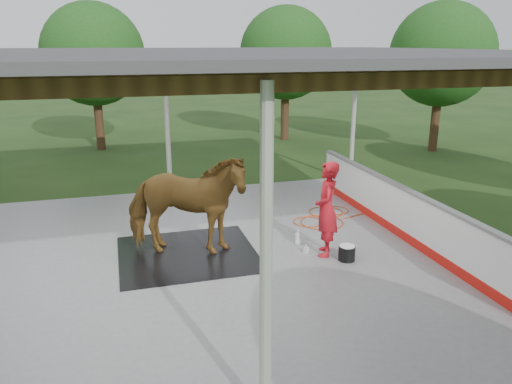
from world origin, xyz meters
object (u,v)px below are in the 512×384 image
object	(u,v)px
handler	(327,209)
wash_bucket	(347,253)
dasher_board	(401,212)
horse	(186,205)

from	to	relation	value
handler	wash_bucket	bearing A→B (deg)	57.63
dasher_board	wash_bucket	size ratio (longest dim) A/B	23.75
wash_bucket	handler	bearing A→B (deg)	125.94
dasher_board	handler	xyz separation A→B (m)	(-2.04, -0.51, 0.43)
horse	handler	world-z (taller)	horse
dasher_board	horse	size ratio (longest dim) A/B	3.22
horse	wash_bucket	size ratio (longest dim) A/B	7.38
handler	wash_bucket	distance (m)	0.96
horse	wash_bucket	world-z (taller)	horse
handler	wash_bucket	world-z (taller)	handler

